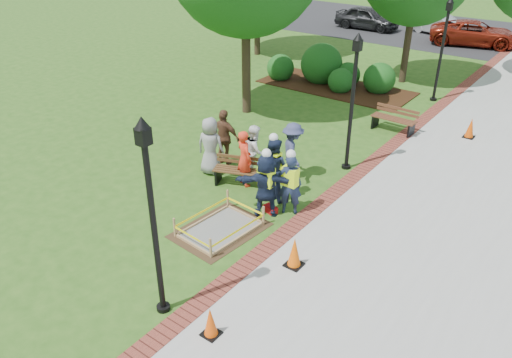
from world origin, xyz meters
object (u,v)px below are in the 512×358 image
Objects in this scene: bench_near at (240,177)px; hivis_worker_b at (290,182)px; wet_concrete_pad at (220,223)px; hivis_worker_c at (273,167)px; lamp_near at (152,207)px; hivis_worker_a at (266,183)px; cone_front at (210,322)px.

bench_near is 0.87× the size of hivis_worker_b.
wet_concrete_pad is 1.21× the size of hivis_worker_c.
lamp_near is (2.02, -5.10, 2.21)m from bench_near.
lamp_near is at bearing -83.92° from hivis_worker_a.
lamp_near is at bearing -90.11° from hivis_worker_b.
hivis_worker_b is (0.01, 4.69, -1.55)m from lamp_near.
bench_near is (-1.10, 2.20, 0.04)m from wet_concrete_pad.
wet_concrete_pad is 3.61× the size of cone_front.
hivis_worker_b is at bearing 43.40° from hivis_worker_a.
bench_near is at bearing 177.64° from hivis_worker_c.
lamp_near is 2.12× the size of hivis_worker_c.
bench_near reaches higher than wet_concrete_pad.
wet_concrete_pad is 2.14m from hivis_worker_b.
wet_concrete_pad is 1.29× the size of hivis_worker_b.
bench_near is 5.92m from lamp_near.
lamp_near is 2.19× the size of hivis_worker_a.
hivis_worker_c reaches higher than hivis_worker_a.
lamp_near reaches higher than cone_front.
hivis_worker_a reaches higher than wet_concrete_pad.
cone_front is at bearing -52.40° from wet_concrete_pad.
cone_front is 0.16× the size of lamp_near.
bench_near is at bearing 151.52° from hivis_worker_a.
hivis_worker_c is at bearing 98.93° from lamp_near.
hivis_worker_c is at bearing 113.05° from hivis_worker_a.
lamp_near is 2.26× the size of hivis_worker_b.
wet_concrete_pad is 2.46m from bench_near.
hivis_worker_c is (0.13, 2.15, 0.75)m from wet_concrete_pad.
hivis_worker_c is (-0.34, 0.80, 0.03)m from hivis_worker_a.
cone_front is at bearing 2.60° from lamp_near.
wet_concrete_pad is 3.58m from cone_front.
hivis_worker_a is 0.97× the size of hivis_worker_c.
hivis_worker_b is (-1.25, 4.63, 0.61)m from cone_front.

